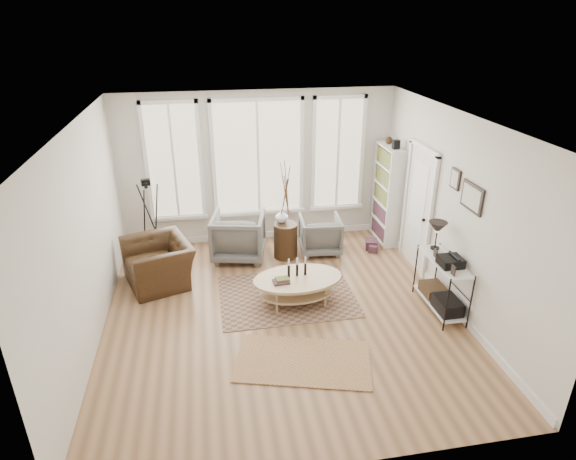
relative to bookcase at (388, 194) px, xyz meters
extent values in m
plane|color=#A0744D|center=(-2.44, -2.23, -0.96)|extent=(5.50, 5.50, 0.00)
plane|color=white|center=(-2.44, -2.23, 1.94)|extent=(5.50, 5.50, 0.00)
cube|color=silver|center=(-2.44, 0.52, 0.49)|extent=(5.20, 0.04, 2.90)
cube|color=silver|center=(-2.44, -4.98, 0.49)|extent=(5.20, 0.04, 2.90)
cube|color=silver|center=(-5.04, -2.23, 0.49)|extent=(0.04, 5.50, 2.90)
cube|color=silver|center=(0.16, -2.23, 0.49)|extent=(0.04, 5.50, 2.90)
cube|color=white|center=(-2.44, 0.51, -0.90)|extent=(5.10, 0.04, 0.12)
cube|color=white|center=(0.15, -2.23, -0.90)|extent=(0.03, 5.40, 0.12)
cube|color=tan|center=(-2.44, 0.50, 0.69)|extent=(1.60, 0.03, 2.10)
cube|color=tan|center=(-3.99, 0.50, 0.69)|extent=(0.90, 0.03, 2.10)
cube|color=tan|center=(-0.89, 0.50, 0.69)|extent=(0.90, 0.03, 2.10)
cube|color=white|center=(-2.44, 0.48, 0.69)|extent=(1.74, 0.06, 2.24)
cube|color=white|center=(-3.99, 0.48, 0.69)|extent=(1.04, 0.06, 2.24)
cube|color=white|center=(-0.89, 0.48, 0.69)|extent=(1.04, 0.06, 2.24)
cube|color=white|center=(-2.44, 0.46, -0.39)|extent=(4.10, 0.12, 0.06)
cube|color=silver|center=(0.14, -1.08, 0.09)|extent=(0.04, 0.88, 2.10)
cube|color=white|center=(0.12, -1.08, 0.34)|extent=(0.01, 0.55, 1.20)
cube|color=white|center=(0.12, -1.57, 0.09)|extent=(0.06, 0.08, 2.18)
cube|color=white|center=(0.12, -0.59, 0.09)|extent=(0.06, 0.08, 2.18)
cube|color=white|center=(0.12, -1.08, 1.18)|extent=(0.06, 1.06, 0.08)
sphere|color=black|center=(0.09, -1.41, 0.04)|extent=(0.06, 0.06, 0.06)
cube|color=white|center=(-0.01, -0.41, -0.01)|extent=(0.30, 0.03, 1.90)
cube|color=white|center=(-0.01, 0.41, -0.01)|extent=(0.30, 0.03, 1.90)
cube|color=white|center=(0.14, 0.00, -0.01)|extent=(0.02, 0.85, 1.90)
cube|color=white|center=(-0.01, 0.00, -0.01)|extent=(0.30, 0.81, 1.90)
cube|color=maroon|center=(-0.01, 0.00, -0.01)|extent=(0.24, 0.75, 1.76)
cube|color=black|center=(-0.01, -0.20, 1.02)|extent=(0.12, 0.10, 0.16)
sphere|color=#382313|center=(-0.01, 0.15, 1.01)|extent=(0.14, 0.14, 0.14)
cube|color=white|center=(-0.06, -2.53, -0.84)|extent=(0.37, 1.07, 0.03)
cube|color=white|center=(-0.06, -2.53, -0.14)|extent=(0.37, 1.07, 0.02)
cylinder|color=black|center=(-0.24, -3.06, -0.53)|extent=(0.02, 0.02, 0.85)
cylinder|color=black|center=(0.12, -3.06, -0.53)|extent=(0.02, 0.02, 0.85)
cylinder|color=black|center=(-0.24, -2.00, -0.53)|extent=(0.02, 0.02, 0.85)
cylinder|color=black|center=(0.12, -2.00, -0.53)|extent=(0.02, 0.02, 0.85)
cylinder|color=black|center=(-0.06, -2.18, -0.08)|extent=(0.14, 0.14, 0.02)
cylinder|color=black|center=(-0.06, -2.18, 0.06)|extent=(0.02, 0.02, 0.30)
cone|color=black|center=(-0.06, -2.18, 0.26)|extent=(0.28, 0.28, 0.18)
cube|color=black|center=(-0.06, -2.68, -0.05)|extent=(0.32, 0.30, 0.13)
cube|color=black|center=(-0.06, -2.78, -0.73)|extent=(0.32, 0.45, 0.20)
cube|color=#382313|center=(-0.06, -2.31, -0.75)|extent=(0.32, 0.40, 0.16)
cube|color=black|center=(-0.16, -2.95, -0.04)|extent=(0.02, 0.10, 0.14)
cube|color=black|center=(-0.16, -2.41, -0.05)|extent=(0.02, 0.10, 0.12)
cube|color=black|center=(0.14, -2.63, 0.89)|extent=(0.03, 0.52, 0.38)
cube|color=silver|center=(0.13, -2.63, 0.89)|extent=(0.01, 0.44, 0.30)
cube|color=black|center=(0.14, -2.13, 0.99)|extent=(0.03, 0.24, 0.30)
cube|color=silver|center=(0.13, -2.13, 0.99)|extent=(0.01, 0.18, 0.24)
cube|color=brown|center=(-2.28, -1.77, -0.95)|extent=(2.13, 1.60, 0.01)
cube|color=brown|center=(-2.34, -3.36, -0.94)|extent=(1.93, 1.39, 0.01)
ellipsoid|color=tan|center=(-2.14, -1.95, -0.76)|extent=(1.24, 0.83, 0.03)
ellipsoid|color=tan|center=(-2.14, -1.95, -0.54)|extent=(1.44, 0.98, 0.04)
cylinder|color=tan|center=(-2.53, -2.17, -0.76)|extent=(0.04, 0.04, 0.40)
cylinder|color=tan|center=(-1.76, -2.17, -0.76)|extent=(0.04, 0.04, 0.40)
cylinder|color=tan|center=(-2.53, -1.73, -0.76)|extent=(0.04, 0.04, 0.40)
cylinder|color=tan|center=(-1.76, -1.73, -0.76)|extent=(0.04, 0.04, 0.40)
cylinder|color=black|center=(-2.27, -1.90, -0.42)|extent=(0.04, 0.04, 0.20)
cylinder|color=black|center=(-2.14, -1.90, -0.42)|extent=(0.04, 0.04, 0.20)
cylinder|color=black|center=(-2.01, -1.90, -0.42)|extent=(0.04, 0.04, 0.20)
cube|color=#2C4D27|center=(-2.41, -2.05, -0.48)|extent=(0.24, 0.18, 0.07)
imported|color=slate|center=(-2.91, -0.27, -0.53)|extent=(1.10, 1.12, 0.86)
imported|color=slate|center=(-1.39, -0.30, -0.61)|extent=(0.80, 0.82, 0.69)
cylinder|color=#382313|center=(-2.07, -0.40, -0.63)|extent=(0.44, 0.44, 0.65)
imported|color=silver|center=(-2.12, -0.29, -0.18)|extent=(0.28, 0.28, 0.24)
imported|color=#382313|center=(-4.30, -0.96, -0.59)|extent=(1.39, 1.31, 0.74)
cylinder|color=black|center=(-4.47, 0.03, 0.42)|extent=(0.06, 0.06, 0.06)
cube|color=black|center=(-4.47, 0.03, 0.49)|extent=(0.17, 0.14, 0.11)
cylinder|color=black|center=(-4.47, -0.05, 0.49)|extent=(0.06, 0.08, 0.06)
cube|color=maroon|center=(-0.39, -0.35, -0.87)|extent=(0.28, 0.32, 0.17)
cube|color=maroon|center=(-0.39, -0.47, -0.89)|extent=(0.23, 0.26, 0.14)
camera|label=1|loc=(-3.40, -8.25, 3.21)|focal=30.00mm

